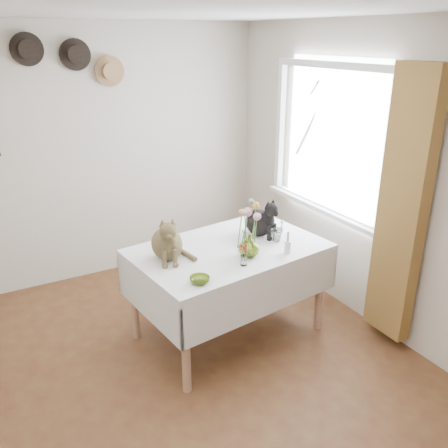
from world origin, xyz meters
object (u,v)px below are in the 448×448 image
tabby_cat (166,236)px  black_cat (259,216)px  dining_table (229,269)px  flower_vase (249,246)px

tabby_cat → black_cat: bearing=19.7°
dining_table → black_cat: (0.35, 0.10, 0.37)m
black_cat → flower_vase: (-0.29, -0.32, -0.08)m
dining_table → flower_vase: bearing=-75.5°
dining_table → tabby_cat: size_ratio=4.30×
tabby_cat → black_cat: (0.85, 0.05, -0.01)m
black_cat → flower_vase: size_ratio=1.98×
dining_table → tabby_cat: (-0.50, 0.06, 0.38)m
dining_table → flower_vase: flower_vase is taller
black_cat → flower_vase: black_cat is taller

